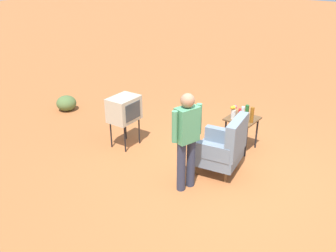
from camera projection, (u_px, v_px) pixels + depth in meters
name	position (u px, v px, depth m)	size (l,w,h in m)	color
ground_plane	(223.00, 175.00, 6.39)	(60.00, 60.00, 0.00)	#AD6033
armchair	(223.00, 147.00, 6.26)	(0.90, 0.91, 1.06)	brown
side_table	(242.00, 123.00, 7.04)	(0.56, 0.56, 0.66)	black
tv_on_stand	(124.00, 109.00, 7.07)	(0.63, 0.48, 1.03)	black
person_standing	(187.00, 136.00, 5.65)	(0.55, 0.30, 1.64)	#2D3347
bottle_tall_amber	(252.00, 115.00, 6.75)	(0.07, 0.07, 0.30)	brown
bottle_short_clear	(243.00, 112.00, 7.02)	(0.06, 0.06, 0.20)	silver
bottle_wine_green	(247.00, 113.00, 6.80)	(0.07, 0.07, 0.32)	#1E5623
soda_can_red	(240.00, 112.00, 7.12)	(0.07, 0.07, 0.12)	red
flower_vase	(233.00, 111.00, 6.91)	(0.15, 0.10, 0.27)	silver
shrub_near	(66.00, 103.00, 9.01)	(0.48, 0.48, 0.37)	#516B38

